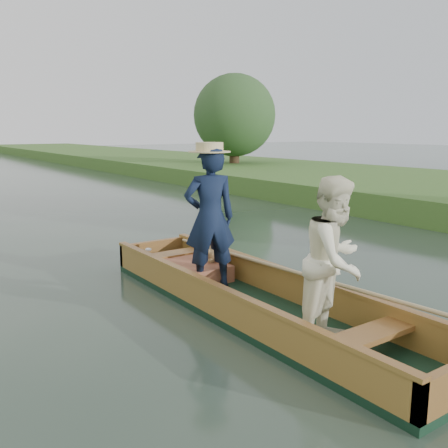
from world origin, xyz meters
TOP-DOWN VIEW (x-y plane):
  - ground at (0.00, 0.00)m, footprint 120.00×120.00m
  - punt at (0.01, -0.04)m, footprint 1.12×5.00m

SIDE VIEW (x-z plane):
  - ground at x=0.00m, z-range 0.00..0.00m
  - punt at x=0.01m, z-range -0.36..1.54m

